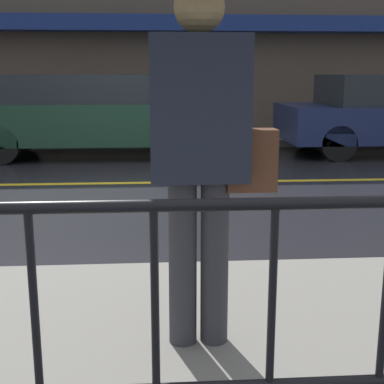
{
  "coord_description": "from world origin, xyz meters",
  "views": [
    {
      "loc": [
        0.17,
        -7.32,
        1.49
      ],
      "look_at": [
        0.55,
        -1.98,
        0.3
      ],
      "focal_mm": 50.0,
      "sensor_mm": 36.0,
      "label": 1
    }
  ],
  "objects": [
    {
      "name": "railing_foreground",
      "position": [
        -0.0,
        -5.92,
        0.78
      ],
      "size": [
        12.0,
        0.04,
        1.02
      ],
      "color": "black",
      "rests_on": "sidewalk_near"
    },
    {
      "name": "sidewalk_far",
      "position": [
        0.0,
        4.58,
        0.07
      ],
      "size": [
        28.0,
        1.94,
        0.14
      ],
      "color": "gray",
      "rests_on": "ground_plane"
    },
    {
      "name": "lane_marking",
      "position": [
        0.0,
        0.0,
        0.0
      ],
      "size": [
        25.2,
        0.12,
        0.01
      ],
      "color": "gold",
      "rests_on": "ground_plane"
    },
    {
      "name": "ground_plane",
      "position": [
        0.0,
        0.0,
        0.0
      ],
      "size": [
        80.0,
        80.0,
        0.0
      ],
      "primitive_type": "plane",
      "color": "black"
    },
    {
      "name": "car_dark_green",
      "position": [
        -0.98,
        2.51,
        0.76
      ],
      "size": [
        4.74,
        1.74,
        1.47
      ],
      "color": "#193828",
      "rests_on": "ground_plane"
    },
    {
      "name": "sidewalk_near",
      "position": [
        0.0,
        -4.89,
        0.07
      ],
      "size": [
        28.0,
        2.56,
        0.14
      ],
      "color": "gray",
      "rests_on": "ground_plane"
    }
  ]
}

